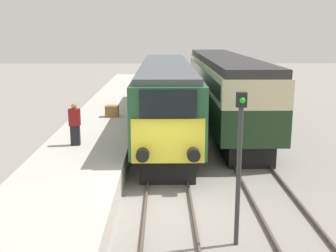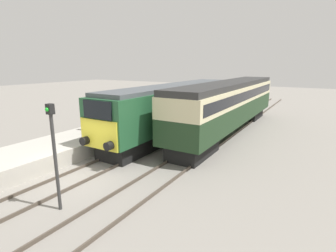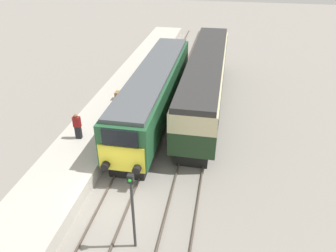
% 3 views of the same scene
% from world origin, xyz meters
% --- Properties ---
extents(ground_plane, '(120.00, 120.00, 0.00)m').
position_xyz_m(ground_plane, '(0.00, 0.00, 0.00)').
color(ground_plane, gray).
extents(platform_left, '(3.50, 50.00, 0.88)m').
position_xyz_m(platform_left, '(-3.30, 8.00, 0.44)').
color(platform_left, '#B7B2A8').
rests_on(platform_left, ground_plane).
extents(rails_near_track, '(1.51, 60.00, 0.14)m').
position_xyz_m(rails_near_track, '(0.00, 5.00, 0.07)').
color(rails_near_track, '#4C4238').
rests_on(rails_near_track, ground_plane).
extents(rails_far_track, '(1.50, 60.00, 0.14)m').
position_xyz_m(rails_far_track, '(3.40, 5.00, 0.07)').
color(rails_far_track, '#4C4238').
rests_on(rails_far_track, ground_plane).
extents(locomotive, '(2.70, 16.29, 3.79)m').
position_xyz_m(locomotive, '(0.00, 9.54, 2.15)').
color(locomotive, black).
rests_on(locomotive, ground_plane).
extents(passenger_carriage, '(2.75, 17.48, 3.98)m').
position_xyz_m(passenger_carriage, '(3.40, 12.21, 2.41)').
color(passenger_carriage, black).
rests_on(passenger_carriage, ground_plane).
extents(person_on_platform, '(0.44, 0.26, 1.71)m').
position_xyz_m(person_on_platform, '(-3.69, 4.41, 1.73)').
color(person_on_platform, black).
rests_on(person_on_platform, platform_left).
extents(signal_post, '(0.24, 0.28, 3.96)m').
position_xyz_m(signal_post, '(1.70, -2.17, 2.35)').
color(signal_post, '#333333').
rests_on(signal_post, ground_plane).
extents(luggage_crate, '(0.70, 0.56, 0.60)m').
position_xyz_m(luggage_crate, '(-2.89, 10.19, 1.18)').
color(luggage_crate, olive).
rests_on(luggage_crate, platform_left).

